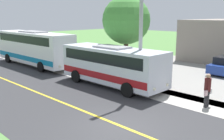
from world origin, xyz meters
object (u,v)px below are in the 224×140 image
Objects in this scene: tree_curbside at (126,21)px; shuttle_bus_front at (112,64)px; transit_bus_rear at (34,47)px; street_light_pole at (140,19)px; pedestrian_with_bags at (207,89)px.

shuttle_bus_front is at bearing 24.46° from tree_curbside.
transit_bus_rear is 12.89m from street_light_pole.
street_light_pole is at bearing 100.80° from shuttle_bus_front.
transit_bus_rear is 10.03m from tree_curbside.
transit_bus_rear is at bearing -72.50° from tree_curbside.
tree_curbside is at bearing -127.00° from street_light_pole.
street_light_pole is 1.32× the size of tree_curbside.
shuttle_bus_front is 4.28m from tree_curbside.
tree_curbside is (-2.52, -3.34, -0.16)m from street_light_pole.
pedestrian_with_bags is (-0.52, 17.12, -0.83)m from transit_bus_rear.
shuttle_bus_front reaches higher than pedestrian_with_bags.
shuttle_bus_front is at bearing 90.06° from transit_bus_rear.
pedestrian_with_bags is 0.22× the size of street_light_pole.
pedestrian_with_bags is (-0.51, 6.55, -0.54)m from shuttle_bus_front.
tree_curbside is (-2.39, -7.87, 3.39)m from pedestrian_with_bags.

